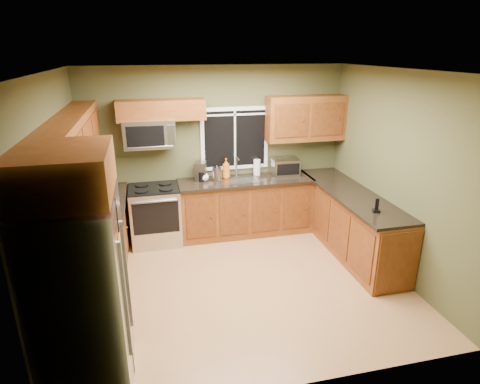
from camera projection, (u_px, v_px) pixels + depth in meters
name	position (u px, v px, depth m)	size (l,w,h in m)	color
floor	(242.00, 282.00, 5.33)	(4.20, 4.20, 0.00)	#A37347
ceiling	(243.00, 71.00, 4.42)	(4.20, 4.20, 0.00)	white
back_wall	(217.00, 151.00, 6.52)	(4.20, 4.20, 0.00)	#484A2A
front_wall	(295.00, 257.00, 3.22)	(4.20, 4.20, 0.00)	#484A2A
left_wall	(58.00, 200.00, 4.42)	(3.60, 3.60, 0.00)	#484A2A
right_wall	(396.00, 175.00, 5.32)	(3.60, 3.60, 0.00)	#484A2A
window	(235.00, 138.00, 6.50)	(1.12, 0.03, 1.02)	white
base_cabinets_left	(100.00, 250.00, 5.23)	(0.60, 2.65, 0.90)	brown
countertop_left	(98.00, 217.00, 5.07)	(0.65, 2.65, 0.04)	black
base_cabinets_back	(246.00, 207.00, 6.64)	(2.17, 0.60, 0.90)	brown
countertop_back	(246.00, 181.00, 6.46)	(2.17, 0.65, 0.04)	black
base_cabinets_peninsula	(350.00, 222.00, 6.06)	(0.60, 2.52, 0.90)	brown
countertop_peninsula	(351.00, 193.00, 5.90)	(0.65, 2.50, 0.04)	black
upper_cabinets_left	(74.00, 145.00, 4.72)	(0.33, 2.65, 0.72)	brown
upper_cabinets_back_left	(161.00, 110.00, 5.94)	(1.30, 0.33, 0.30)	brown
upper_cabinets_back_right	(306.00, 118.00, 6.51)	(1.30, 0.33, 0.72)	brown
upper_cabinet_over_fridge	(63.00, 173.00, 3.08)	(0.72, 0.90, 0.38)	brown
refrigerator	(82.00, 298.00, 3.46)	(0.74, 0.90, 1.80)	#B7B7BC
range	(156.00, 215.00, 6.29)	(0.76, 0.69, 0.94)	#B7B7BC
microwave	(149.00, 134.00, 5.99)	(0.76, 0.41, 0.42)	#B7B7BC
sink	(239.00, 179.00, 6.44)	(0.60, 0.42, 0.36)	slate
toaster_oven	(285.00, 167.00, 6.66)	(0.45, 0.36, 0.28)	#B7B7BC
coffee_maker	(201.00, 172.00, 6.39)	(0.22, 0.27, 0.29)	slate
kettle	(217.00, 173.00, 6.36)	(0.18, 0.18, 0.26)	#B7B7BC
paper_towel_roll	(257.00, 167.00, 6.65)	(0.13, 0.13, 0.29)	white
soap_bottle_a	(226.00, 168.00, 6.48)	(0.13, 0.13, 0.33)	orange
soap_bottle_c	(204.00, 175.00, 6.36)	(0.14, 0.14, 0.18)	white
cordless_phone	(376.00, 208.00, 5.15)	(0.11, 0.11, 0.19)	black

